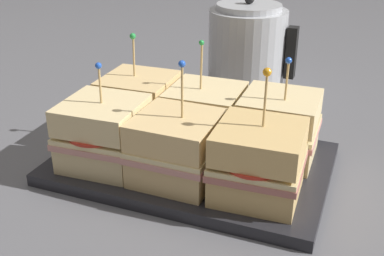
# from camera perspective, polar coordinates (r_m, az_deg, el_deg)

# --- Properties ---
(ground_plane) EXTENTS (6.00, 6.00, 0.00)m
(ground_plane) POSITION_cam_1_polar(r_m,az_deg,el_deg) (0.74, 0.00, -4.83)
(ground_plane) COLOR slate
(serving_platter) EXTENTS (0.41, 0.27, 0.02)m
(serving_platter) POSITION_cam_1_polar(r_m,az_deg,el_deg) (0.74, 0.00, -4.23)
(serving_platter) COLOR #232328
(serving_platter) RESTS_ON ground_plane
(sandwich_front_left) EXTENTS (0.12, 0.12, 0.16)m
(sandwich_front_left) POSITION_cam_1_polar(r_m,az_deg,el_deg) (0.71, -10.43, -0.63)
(sandwich_front_left) COLOR beige
(sandwich_front_left) RESTS_ON serving_platter
(sandwich_front_center) EXTENTS (0.12, 0.12, 0.17)m
(sandwich_front_center) POSITION_cam_1_polar(r_m,az_deg,el_deg) (0.66, -1.87, -2.36)
(sandwich_front_center) COLOR #DBB77A
(sandwich_front_center) RESTS_ON serving_platter
(sandwich_front_right) EXTENTS (0.12, 0.12, 0.17)m
(sandwich_front_right) POSITION_cam_1_polar(r_m,az_deg,el_deg) (0.63, 7.88, -3.98)
(sandwich_front_right) COLOR tan
(sandwich_front_right) RESTS_ON serving_platter
(sandwich_back_left) EXTENTS (0.12, 0.12, 0.17)m
(sandwich_back_left) POSITION_cam_1_polar(r_m,az_deg,el_deg) (0.80, -6.29, 2.75)
(sandwich_back_left) COLOR #DBB77A
(sandwich_back_left) RESTS_ON serving_platter
(sandwich_back_center) EXTENTS (0.12, 0.12, 0.17)m
(sandwich_back_center) POSITION_cam_1_polar(r_m,az_deg,el_deg) (0.76, 1.51, 1.44)
(sandwich_back_center) COLOR beige
(sandwich_back_center) RESTS_ON serving_platter
(sandwich_back_right) EXTENTS (0.12, 0.12, 0.16)m
(sandwich_back_right) POSITION_cam_1_polar(r_m,az_deg,el_deg) (0.73, 10.24, 0.16)
(sandwich_back_right) COLOR beige
(sandwich_back_right) RESTS_ON serving_platter
(kettle_steel) EXTENTS (0.18, 0.16, 0.21)m
(kettle_steel) POSITION_cam_1_polar(r_m,az_deg,el_deg) (1.02, 6.58, 9.17)
(kettle_steel) COLOR #B7BABF
(kettle_steel) RESTS_ON ground_plane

